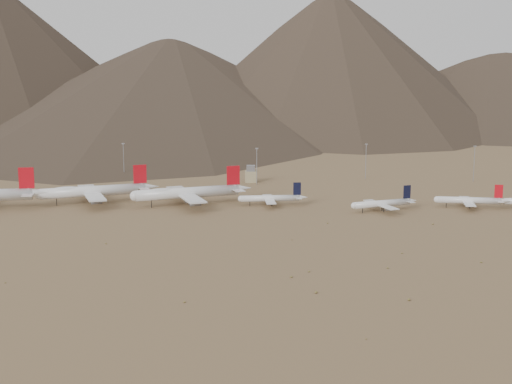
{
  "coord_description": "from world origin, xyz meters",
  "views": [
    {
      "loc": [
        43.78,
        -378.56,
        82.39
      ],
      "look_at": [
        35.48,
        30.0,
        9.03
      ],
      "focal_mm": 50.0,
      "sensor_mm": 36.0,
      "label": 1
    }
  ],
  "objects_px": {
    "narrowbody_a": "(272,198)",
    "control_tower": "(251,175)",
    "widebody_centre": "(94,191)",
    "narrowbody_b": "(384,203)",
    "widebody_east": "(188,193)"
  },
  "relations": [
    {
      "from": "widebody_centre",
      "to": "narrowbody_b",
      "type": "relative_size",
      "value": 1.74
    },
    {
      "from": "widebody_centre",
      "to": "narrowbody_a",
      "type": "relative_size",
      "value": 1.68
    },
    {
      "from": "widebody_east",
      "to": "narrowbody_a",
      "type": "height_order",
      "value": "widebody_east"
    },
    {
      "from": "narrowbody_b",
      "to": "narrowbody_a",
      "type": "bearing_deg",
      "value": 144.71
    },
    {
      "from": "widebody_centre",
      "to": "narrowbody_b",
      "type": "xyz_separation_m",
      "value": [
        170.3,
        -20.21,
        -3.01
      ]
    },
    {
      "from": "widebody_centre",
      "to": "control_tower",
      "type": "height_order",
      "value": "widebody_centre"
    },
    {
      "from": "widebody_centre",
      "to": "narrowbody_b",
      "type": "height_order",
      "value": "widebody_centre"
    },
    {
      "from": "control_tower",
      "to": "narrowbody_b",
      "type": "bearing_deg",
      "value": -52.06
    },
    {
      "from": "narrowbody_a",
      "to": "control_tower",
      "type": "bearing_deg",
      "value": 94.39
    },
    {
      "from": "widebody_east",
      "to": "narrowbody_a",
      "type": "relative_size",
      "value": 1.7
    },
    {
      "from": "widebody_east",
      "to": "control_tower",
      "type": "xyz_separation_m",
      "value": [
        34.88,
        84.81,
        -2.33
      ]
    },
    {
      "from": "widebody_east",
      "to": "narrowbody_b",
      "type": "relative_size",
      "value": 1.75
    },
    {
      "from": "widebody_centre",
      "to": "narrowbody_b",
      "type": "distance_m",
      "value": 171.53
    },
    {
      "from": "widebody_centre",
      "to": "narrowbody_a",
      "type": "distance_m",
      "value": 107.08
    },
    {
      "from": "narrowbody_b",
      "to": "control_tower",
      "type": "relative_size",
      "value": 3.36
    }
  ]
}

